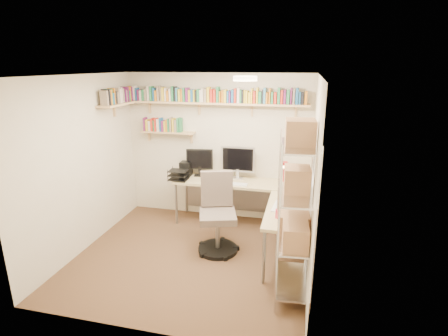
{
  "coord_description": "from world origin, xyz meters",
  "views": [
    {
      "loc": [
        1.46,
        -4.19,
        2.63
      ],
      "look_at": [
        0.35,
        0.55,
        1.18
      ],
      "focal_mm": 28.0,
      "sensor_mm": 36.0,
      "label": 1
    }
  ],
  "objects": [
    {
      "name": "wire_rack",
      "position": [
        1.42,
        -0.47,
        1.2
      ],
      "size": [
        0.47,
        0.85,
        2.07
      ],
      "rotation": [
        0.0,
        0.0,
        0.09
      ],
      "color": "silver",
      "rests_on": "ground"
    },
    {
      "name": "wall_shelves",
      "position": [
        -0.42,
        1.29,
        2.03
      ],
      "size": [
        3.12,
        1.09,
        0.8
      ],
      "color": "tan",
      "rests_on": "ground"
    },
    {
      "name": "office_chair",
      "position": [
        0.31,
        0.29,
        0.48
      ],
      "size": [
        0.64,
        0.65,
        1.15
      ],
      "rotation": [
        0.0,
        0.0,
        0.3
      ],
      "color": "black",
      "rests_on": "ground"
    },
    {
      "name": "room_shell",
      "position": [
        0.0,
        0.0,
        1.55
      ],
      "size": [
        3.24,
        3.04,
        2.52
      ],
      "color": "beige",
      "rests_on": "ground"
    },
    {
      "name": "ground",
      "position": [
        0.0,
        0.0,
        0.0
      ],
      "size": [
        3.2,
        3.2,
        0.0
      ],
      "primitive_type": "plane",
      "color": "#4C3220",
      "rests_on": "ground"
    },
    {
      "name": "corner_desk",
      "position": [
        0.49,
        0.96,
        0.75
      ],
      "size": [
        2.34,
        1.98,
        1.32
      ],
      "color": "tan",
      "rests_on": "ground"
    }
  ]
}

